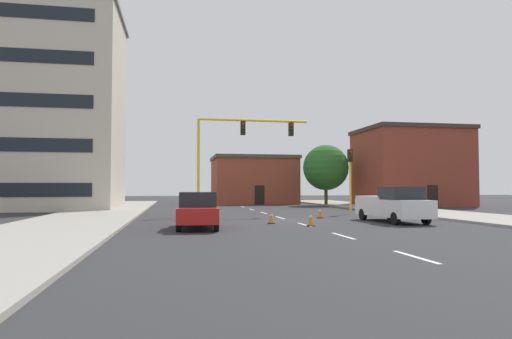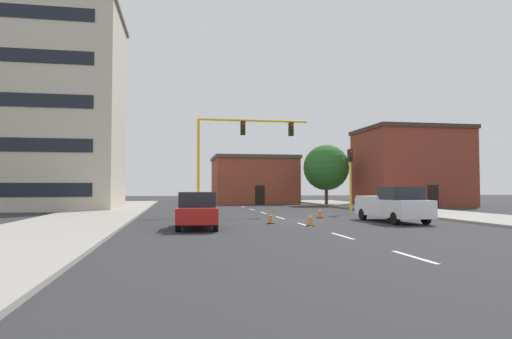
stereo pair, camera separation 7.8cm
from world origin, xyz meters
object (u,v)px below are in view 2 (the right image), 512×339
object	(u,v)px
traffic_signal_gantry	(214,184)
traffic_light_pole_right	(350,166)
traffic_cone_roadside_a	(320,212)
traffic_cone_roadside_b	(310,219)
pickup_truck_white	(393,205)
tree_right_far	(326,168)
sedan_red_near_left	(197,210)
traffic_cone_roadside_c	(271,217)

from	to	relation	value
traffic_signal_gantry	traffic_light_pole_right	size ratio (longest dim) A/B	1.82
traffic_cone_roadside_a	traffic_cone_roadside_b	world-z (taller)	traffic_cone_roadside_b
traffic_light_pole_right	traffic_signal_gantry	bearing A→B (deg)	-179.38
pickup_truck_white	traffic_cone_roadside_b	size ratio (longest dim) A/B	7.36
pickup_truck_white	traffic_signal_gantry	bearing A→B (deg)	140.23
traffic_signal_gantry	traffic_cone_roadside_b	bearing A→B (deg)	-66.49
traffic_light_pole_right	tree_right_far	size ratio (longest dim) A/B	0.73
sedan_red_near_left	traffic_cone_roadside_b	world-z (taller)	sedan_red_near_left
traffic_light_pole_right	traffic_cone_roadside_a	xyz separation A→B (m)	(-3.68, -3.96, -3.17)
traffic_signal_gantry	traffic_cone_roadside_c	xyz separation A→B (m)	(2.46, -7.57, -1.89)
pickup_truck_white	sedan_red_near_left	world-z (taller)	pickup_truck_white
sedan_red_near_left	traffic_cone_roadside_c	distance (m)	4.61
traffic_cone_roadside_a	traffic_cone_roadside_c	distance (m)	5.47
traffic_light_pole_right	traffic_cone_roadside_b	world-z (taller)	traffic_light_pole_right
sedan_red_near_left	traffic_cone_roadside_a	bearing A→B (deg)	36.12
traffic_light_pole_right	pickup_truck_white	bearing A→B (deg)	-95.16
traffic_light_pole_right	traffic_cone_roadside_c	bearing A→B (deg)	-135.00
pickup_truck_white	traffic_cone_roadside_a	size ratio (longest dim) A/B	7.56
traffic_light_pole_right	pickup_truck_white	world-z (taller)	traffic_light_pole_right
tree_right_far	pickup_truck_white	size ratio (longest dim) A/B	1.20
traffic_light_pole_right	traffic_cone_roadside_b	xyz separation A→B (m)	(-6.04, -9.55, -3.16)
tree_right_far	traffic_cone_roadside_b	distance (m)	26.61
traffic_signal_gantry	tree_right_far	xyz separation A→B (m)	(13.47, 15.18, 1.90)
traffic_signal_gantry	pickup_truck_white	world-z (taller)	traffic_signal_gantry
tree_right_far	sedan_red_near_left	bearing A→B (deg)	-121.15
sedan_red_near_left	traffic_cone_roadside_c	world-z (taller)	sedan_red_near_left
sedan_red_near_left	traffic_cone_roadside_b	xyz separation A→B (m)	(5.69, 0.27, -0.52)
traffic_light_pole_right	traffic_cone_roadside_b	size ratio (longest dim) A/B	6.43
tree_right_far	traffic_cone_roadside_a	xyz separation A→B (m)	(-7.01, -19.03, -3.77)
sedan_red_near_left	traffic_cone_roadside_c	size ratio (longest dim) A/B	6.68
tree_right_far	traffic_cone_roadside_a	world-z (taller)	tree_right_far
traffic_signal_gantry	traffic_cone_roadside_a	bearing A→B (deg)	-30.77
traffic_signal_gantry	pickup_truck_white	bearing A→B (deg)	-39.77
traffic_light_pole_right	traffic_cone_roadside_a	bearing A→B (deg)	-132.95
traffic_signal_gantry	traffic_light_pole_right	bearing A→B (deg)	0.62
tree_right_far	traffic_light_pole_right	bearing A→B (deg)	-102.43
traffic_signal_gantry	traffic_cone_roadside_a	distance (m)	7.75
traffic_cone_roadside_b	tree_right_far	bearing A→B (deg)	69.19
traffic_signal_gantry	traffic_cone_roadside_b	world-z (taller)	traffic_signal_gantry
tree_right_far	sedan_red_near_left	xyz separation A→B (m)	(-15.05, -24.90, -3.24)
tree_right_far	traffic_cone_roadside_b	bearing A→B (deg)	-110.81
traffic_cone_roadside_a	traffic_cone_roadside_c	size ratio (longest dim) A/B	1.06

